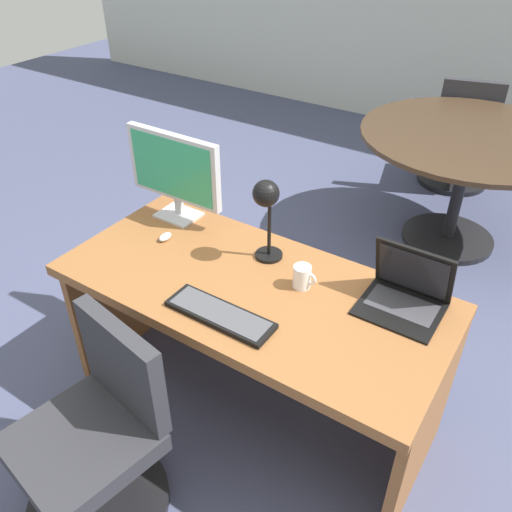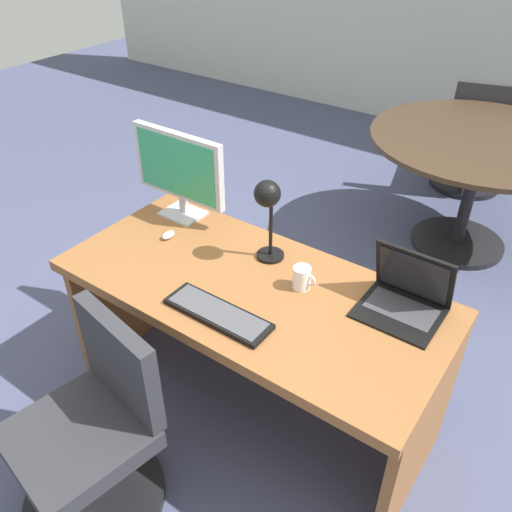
% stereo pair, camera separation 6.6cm
% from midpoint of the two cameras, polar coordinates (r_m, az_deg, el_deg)
% --- Properties ---
extents(ground, '(12.00, 12.00, 0.00)m').
position_cam_midpoint_polar(ground, '(3.68, 13.90, -0.06)').
color(ground, '#474C6B').
extents(desk, '(1.61, 0.75, 0.72)m').
position_cam_midpoint_polar(desk, '(2.31, 0.88, -6.25)').
color(desk, brown).
rests_on(desk, ground).
extents(monitor, '(0.51, 0.16, 0.42)m').
position_cam_midpoint_polar(monitor, '(2.52, -7.54, 9.24)').
color(monitor, '#B7BABF').
rests_on(monitor, desk).
extents(laptop, '(0.31, 0.27, 0.25)m').
position_cam_midpoint_polar(laptop, '(2.10, 16.82, -3.61)').
color(laptop, black).
rests_on(laptop, desk).
extents(keyboard, '(0.43, 0.14, 0.02)m').
position_cam_midpoint_polar(keyboard, '(2.01, -3.17, -6.19)').
color(keyboard, black).
rests_on(keyboard, desk).
extents(mouse, '(0.04, 0.07, 0.03)m').
position_cam_midpoint_polar(mouse, '(2.46, -8.64, 2.24)').
color(mouse, silver).
rests_on(mouse, desk).
extents(desk_lamp, '(0.12, 0.14, 0.38)m').
position_cam_midpoint_polar(desk_lamp, '(2.15, 2.17, 5.59)').
color(desk_lamp, black).
rests_on(desk_lamp, desk).
extents(coffee_mug, '(0.10, 0.07, 0.10)m').
position_cam_midpoint_polar(coffee_mug, '(2.12, 5.86, -2.36)').
color(coffee_mug, white).
rests_on(coffee_mug, desk).
extents(office_chair, '(0.56, 0.56, 0.83)m').
position_cam_midpoint_polar(office_chair, '(2.20, -16.12, -18.42)').
color(office_chair, black).
rests_on(office_chair, ground).
extents(meeting_table, '(1.37, 1.37, 0.79)m').
position_cam_midpoint_polar(meeting_table, '(3.68, 23.09, 8.94)').
color(meeting_table, black).
rests_on(meeting_table, ground).
extents(meeting_chair_near, '(0.56, 0.58, 0.90)m').
position_cam_midpoint_polar(meeting_chair_near, '(4.59, 22.66, 10.65)').
color(meeting_chair_near, black).
rests_on(meeting_chair_near, ground).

